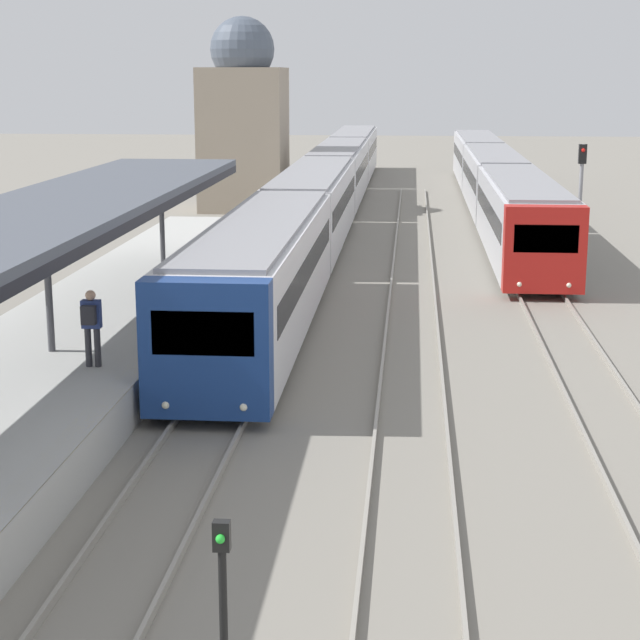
% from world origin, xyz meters
% --- Properties ---
extents(platform_canopy, '(4.00, 27.61, 3.24)m').
position_xyz_m(platform_canopy, '(-3.94, 16.85, 4.07)').
color(platform_canopy, '#4C515B').
rests_on(platform_canopy, station_platform).
extents(person_on_platform, '(0.40, 0.40, 1.66)m').
position_xyz_m(person_on_platform, '(-2.66, 15.62, 1.94)').
color(person_on_platform, '#2D2D33').
rests_on(person_on_platform, station_platform).
extents(train_near, '(2.66, 62.31, 3.20)m').
position_xyz_m(train_near, '(0.00, 45.44, 1.77)').
color(train_near, navy).
rests_on(train_near, ground_plane).
extents(train_far, '(2.59, 44.23, 3.14)m').
position_xyz_m(train_far, '(8.28, 49.76, 1.74)').
color(train_far, red).
rests_on(train_far, ground_plane).
extents(signal_post_near, '(0.20, 0.21, 2.10)m').
position_xyz_m(signal_post_near, '(1.97, 5.30, 1.28)').
color(signal_post_near, black).
rests_on(signal_post_near, ground_plane).
extents(signal_mast_far, '(0.28, 0.29, 4.58)m').
position_xyz_m(signal_mast_far, '(10.18, 33.65, 2.91)').
color(signal_mast_far, gray).
rests_on(signal_mast_far, ground_plane).
extents(distant_domed_building, '(4.32, 4.32, 9.94)m').
position_xyz_m(distant_domed_building, '(-4.79, 50.27, 4.65)').
color(distant_domed_building, gray).
rests_on(distant_domed_building, ground_plane).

